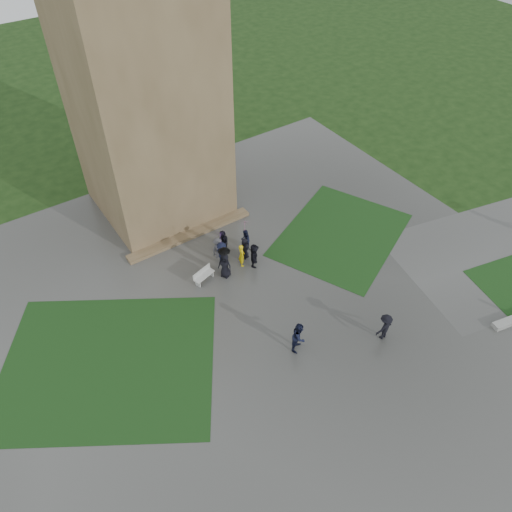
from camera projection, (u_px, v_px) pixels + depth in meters
ground at (283, 342)px, 27.31m from camera, size 120.00×120.00×0.00m
plaza at (263, 318)px, 28.51m from camera, size 34.00×34.00×0.02m
lawn_inset_left at (108, 364)px, 26.25m from camera, size 14.10×13.46×0.01m
lawn_inset_right at (341, 235)px, 33.74m from camera, size 11.12×10.15×0.01m
tower at (142, 84)px, 30.11m from camera, size 8.00×8.00×18.00m
tower_plinth at (190, 235)px, 33.58m from camera, size 9.00×0.80×0.22m
bench at (203, 275)px, 30.38m from camera, size 1.51×0.84×0.84m
visitor_cluster at (233, 249)px, 31.11m from camera, size 3.27×3.33×2.56m
pedestrian_mid at (299, 336)px, 26.35m from camera, size 1.09×0.96×1.95m
pedestrian_near at (385, 327)px, 26.93m from camera, size 1.17×0.65×1.76m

